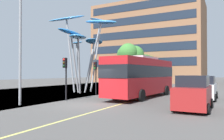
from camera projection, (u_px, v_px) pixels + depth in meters
ground at (79, 105)px, 15.68m from camera, size 120.00×240.00×0.10m
red_bus at (142, 75)px, 20.05m from camera, size 3.29×10.24×3.69m
leaf_sculpture at (85, 35)px, 25.17m from camera, size 8.46×8.40×9.11m
traffic_light_kerb_near at (65, 70)px, 17.63m from camera, size 0.28×0.42×3.42m
traffic_light_kerb_far at (95, 71)px, 22.78m from camera, size 0.28×0.42×3.37m
car_parked_near at (193, 93)px, 13.22m from camera, size 2.00×4.11×2.06m
car_parked_mid at (204, 88)px, 18.46m from camera, size 1.98×4.36×1.97m
street_lamp at (23, 28)px, 15.17m from camera, size 1.48×0.44×8.47m
tree_pavement_near at (130, 54)px, 40.15m from camera, size 5.03×4.79×7.58m
tree_pavement_far at (147, 63)px, 48.00m from camera, size 4.58×4.73×6.20m
pedestrian at (101, 88)px, 20.58m from camera, size 0.34×0.34×1.64m
backdrop_building at (149, 44)px, 56.32m from camera, size 26.07×14.66×19.29m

